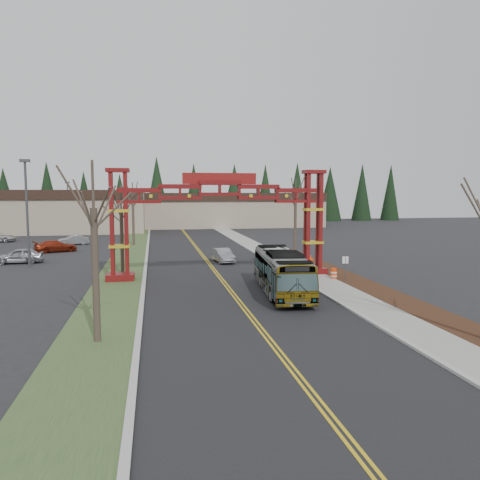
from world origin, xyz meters
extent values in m
plane|color=black|center=(0.00, 0.00, 0.00)|extent=(200.00, 200.00, 0.00)
cube|color=black|center=(0.00, 25.00, 0.01)|extent=(12.00, 110.00, 0.02)
cube|color=gold|center=(-0.12, 25.00, 0.03)|extent=(0.12, 100.00, 0.01)
cube|color=gold|center=(0.12, 25.00, 0.03)|extent=(0.12, 100.00, 0.01)
cube|color=#ACACA7|center=(6.15, 25.00, 0.07)|extent=(0.30, 110.00, 0.15)
cube|color=gray|center=(7.60, 25.00, 0.08)|extent=(2.60, 110.00, 0.14)
cube|color=black|center=(10.20, 10.00, 0.06)|extent=(2.60, 50.00, 0.12)
cube|color=#354E27|center=(-8.00, 25.00, 0.04)|extent=(4.00, 110.00, 0.08)
cube|color=#ACACA7|center=(-6.15, 25.00, 0.07)|extent=(0.30, 110.00, 0.15)
cube|color=#580D0B|center=(-8.00, 18.00, 0.30)|extent=(2.20, 1.60, 0.60)
cube|color=#580D0B|center=(-8.55, 17.65, 4.60)|extent=(0.28, 0.28, 8.00)
cube|color=#580D0B|center=(-7.45, 17.65, 4.60)|extent=(0.28, 0.28, 8.00)
cube|color=#580D0B|center=(-8.55, 18.35, 4.60)|extent=(0.28, 0.28, 8.00)
cube|color=#580D0B|center=(-7.45, 18.35, 4.60)|extent=(0.28, 0.28, 8.00)
cube|color=yellow|center=(-8.00, 18.00, 2.80)|extent=(1.60, 1.10, 0.22)
cube|color=yellow|center=(-8.00, 18.00, 5.60)|extent=(1.60, 1.10, 0.22)
cube|color=#580D0B|center=(-8.00, 18.00, 8.75)|extent=(1.80, 1.20, 0.30)
cube|color=#580D0B|center=(8.00, 18.00, 0.30)|extent=(2.20, 1.60, 0.60)
cube|color=#580D0B|center=(7.45, 17.65, 4.60)|extent=(0.28, 0.28, 8.00)
cube|color=#580D0B|center=(8.55, 17.65, 4.60)|extent=(0.28, 0.28, 8.00)
cube|color=#580D0B|center=(7.45, 18.35, 4.60)|extent=(0.28, 0.28, 8.00)
cube|color=#580D0B|center=(8.55, 18.35, 4.60)|extent=(0.28, 0.28, 8.00)
cube|color=yellow|center=(8.00, 18.00, 2.80)|extent=(1.60, 1.10, 0.22)
cube|color=yellow|center=(8.00, 18.00, 5.60)|extent=(1.60, 1.10, 0.22)
cube|color=#580D0B|center=(8.00, 18.00, 8.75)|extent=(1.80, 1.20, 0.30)
cube|color=#580D0B|center=(0.00, 18.00, 7.50)|extent=(16.00, 0.90, 1.00)
cube|color=#580D0B|center=(0.00, 18.00, 6.60)|extent=(16.00, 0.90, 0.60)
cube|color=maroon|center=(0.00, 18.00, 8.15)|extent=(6.00, 0.25, 0.90)
cube|color=gray|center=(-30.00, 72.00, 3.75)|extent=(46.00, 22.00, 7.50)
cube|color=gray|center=(10.00, 80.00, 3.50)|extent=(38.00, 20.00, 7.00)
cube|color=black|center=(10.00, 69.90, 6.20)|extent=(38.00, 0.40, 1.60)
cone|color=black|center=(-38.00, 92.00, 6.50)|extent=(5.60, 5.60, 13.00)
cylinder|color=#382D26|center=(-38.00, 92.00, 0.80)|extent=(0.80, 0.80, 1.60)
cone|color=black|center=(-29.50, 92.00, 6.50)|extent=(5.60, 5.60, 13.00)
cylinder|color=#382D26|center=(-29.50, 92.00, 0.80)|extent=(0.80, 0.80, 1.60)
cone|color=black|center=(-21.00, 92.00, 6.50)|extent=(5.60, 5.60, 13.00)
cylinder|color=#382D26|center=(-21.00, 92.00, 0.80)|extent=(0.80, 0.80, 1.60)
cone|color=black|center=(-12.50, 92.00, 6.50)|extent=(5.60, 5.60, 13.00)
cylinder|color=#382D26|center=(-12.50, 92.00, 0.80)|extent=(0.80, 0.80, 1.60)
cone|color=black|center=(-4.00, 92.00, 6.50)|extent=(5.60, 5.60, 13.00)
cylinder|color=#382D26|center=(-4.00, 92.00, 0.80)|extent=(0.80, 0.80, 1.60)
cone|color=black|center=(4.50, 92.00, 6.50)|extent=(5.60, 5.60, 13.00)
cylinder|color=#382D26|center=(4.50, 92.00, 0.80)|extent=(0.80, 0.80, 1.60)
cone|color=black|center=(13.00, 92.00, 6.50)|extent=(5.60, 5.60, 13.00)
cylinder|color=#382D26|center=(13.00, 92.00, 0.80)|extent=(0.80, 0.80, 1.60)
cone|color=black|center=(21.50, 92.00, 6.50)|extent=(5.60, 5.60, 13.00)
cylinder|color=#382D26|center=(21.50, 92.00, 0.80)|extent=(0.80, 0.80, 1.60)
cone|color=black|center=(30.00, 92.00, 6.50)|extent=(5.60, 5.60, 13.00)
cylinder|color=#382D26|center=(30.00, 92.00, 0.80)|extent=(0.80, 0.80, 1.60)
cone|color=black|center=(38.50, 92.00, 6.50)|extent=(5.60, 5.60, 13.00)
cylinder|color=#382D26|center=(38.50, 92.00, 0.80)|extent=(0.80, 0.80, 1.60)
cone|color=black|center=(47.00, 92.00, 6.50)|extent=(5.60, 5.60, 13.00)
cylinder|color=#382D26|center=(47.00, 92.00, 0.80)|extent=(0.80, 0.80, 1.60)
cone|color=black|center=(55.50, 92.00, 6.50)|extent=(5.60, 5.60, 13.00)
cylinder|color=#382D26|center=(55.50, 92.00, 0.80)|extent=(0.80, 0.80, 1.60)
imported|color=#B4B6BD|center=(3.41, 11.32, 1.51)|extent=(3.53, 11.00, 3.01)
imported|color=#A5A8AD|center=(1.50, 26.58, 0.70)|extent=(2.05, 4.39, 1.39)
imported|color=#ABADB3|center=(-18.56, 29.51, 0.77)|extent=(4.66, 2.17, 1.54)
imported|color=maroon|center=(-16.84, 38.32, 0.70)|extent=(5.20, 3.73, 1.40)
imported|color=#9D9FA4|center=(-16.06, 45.87, 0.65)|extent=(4.20, 2.57, 1.31)
cylinder|color=#382D26|center=(-8.00, 2.38, 3.15)|extent=(0.33, 0.33, 6.31)
cylinder|color=#382D26|center=(-8.00, 2.38, 7.34)|extent=(0.12, 0.12, 2.27)
cylinder|color=#382D26|center=(-8.00, 20.81, 2.80)|extent=(0.31, 0.31, 5.60)
cylinder|color=#382D26|center=(-8.00, 20.81, 6.57)|extent=(0.12, 0.12, 2.13)
cylinder|color=#382D26|center=(-8.00, 43.90, 3.11)|extent=(0.33, 0.33, 6.21)
cylinder|color=#382D26|center=(-8.00, 43.90, 7.25)|extent=(0.12, 0.12, 2.28)
cylinder|color=#382D26|center=(10.00, 29.54, 3.21)|extent=(0.32, 0.32, 6.42)
cylinder|color=#382D26|center=(10.00, 29.54, 7.42)|extent=(0.12, 0.12, 2.19)
cylinder|color=#3F3F44|center=(-16.93, 26.69, 4.92)|extent=(0.22, 0.22, 9.85)
cube|color=#3F3F44|center=(-16.93, 26.69, 9.96)|extent=(0.88, 0.44, 0.27)
cylinder|color=#3F3F44|center=(-19.19, 61.38, 4.30)|extent=(0.19, 0.19, 8.61)
cube|color=#3F3F44|center=(-19.19, 61.38, 8.70)|extent=(0.77, 0.38, 0.24)
cylinder|color=#3F3F44|center=(9.38, 14.26, 1.02)|extent=(0.06, 0.06, 2.05)
cube|color=white|center=(9.38, 14.26, 1.77)|extent=(0.46, 0.15, 0.56)
cylinder|color=#F9410D|center=(8.88, 15.35, 0.48)|extent=(0.49, 0.49, 0.95)
cylinder|color=white|center=(8.88, 15.35, 0.62)|extent=(0.51, 0.51, 0.11)
cylinder|color=white|center=(8.88, 15.35, 0.33)|extent=(0.51, 0.51, 0.11)
cylinder|color=#F9410D|center=(8.76, 20.81, 0.50)|extent=(0.52, 0.52, 0.99)
cylinder|color=white|center=(8.76, 20.81, 0.65)|extent=(0.54, 0.54, 0.12)
cylinder|color=white|center=(8.76, 20.81, 0.35)|extent=(0.54, 0.54, 0.12)
cylinder|color=#F9410D|center=(9.04, 22.13, 0.53)|extent=(0.55, 0.55, 1.06)
cylinder|color=white|center=(9.04, 22.13, 0.69)|extent=(0.57, 0.57, 0.13)
cylinder|color=white|center=(9.04, 22.13, 0.37)|extent=(0.57, 0.57, 0.13)
camera|label=1|loc=(-5.30, -19.81, 6.99)|focal=35.00mm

